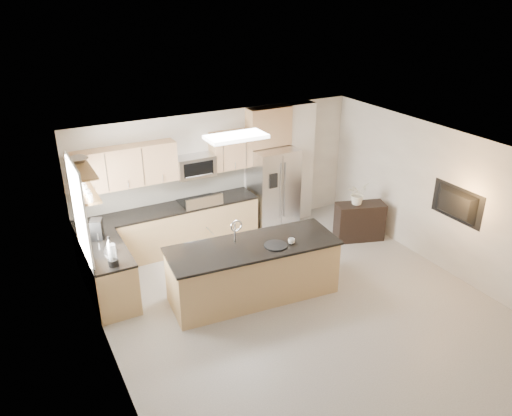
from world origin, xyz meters
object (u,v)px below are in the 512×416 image
cup (291,241)px  platter (276,245)px  microwave (195,166)px  bowl (77,159)px  blender (113,256)px  television (454,205)px  coffee_maker (97,230)px  range (200,222)px  credenza (360,221)px  refrigerator (273,189)px  island (253,270)px  kettle (109,245)px  flower_vase (358,188)px

cup → platter: size_ratio=0.30×
microwave → platter: microwave is taller
bowl → blender: bearing=-79.1°
television → coffee_maker: bearing=66.1°
microwave → blender: size_ratio=2.09×
cup → platter: cup is taller
platter → bowl: 3.39m
platter → microwave: bearing=98.5°
range → platter: 2.45m
microwave → coffee_maker: microwave is taller
cup → credenza: bearing=24.5°
refrigerator → credenza: size_ratio=1.81×
microwave → platter: (0.37, -2.49, -0.64)m
coffee_maker → cup: bearing=-33.0°
cup → coffee_maker: (-2.74, 1.78, 0.07)m
island → credenza: island is taller
island → kettle: size_ratio=10.32×
range → flower_vase: 3.24m
bowl → kettle: bearing=-64.0°
television → kettle: bearing=70.9°
range → platter: range is taller
microwave → island: microwave is taller
kettle → flower_vase: (4.92, -0.10, 0.08)m
microwave → coffee_maker: (-2.09, -0.77, -0.54)m
microwave → credenza: bearing=-26.6°
range → island: bearing=-88.2°
credenza → television: (0.54, -1.76, 0.96)m
coffee_maker → platter: bearing=-34.9°
island → blender: size_ratio=8.00×
blender → refrigerator: bearing=23.2°
range → refrigerator: refrigerator is taller
range → credenza: bearing=-24.6°
microwave → credenza: (2.97, -1.48, -1.24)m
cup → blender: size_ratio=0.32×
island → flower_vase: (2.83, 0.86, 0.63)m
cup → flower_vase: (2.26, 1.12, 0.10)m
island → television: (3.44, -0.96, 0.86)m
refrigerator → bowl: bearing=-169.9°
television → cup: bearing=76.2°
blender → television: television is taller
blender → credenza: bearing=3.3°
range → credenza: range is taller
platter → coffee_maker: coffee_maker is taller
cup → television: size_ratio=0.11×
range → cup: 2.56m
microwave → range: bearing=-90.0°
flower_vase → bowl: bearing=173.8°
range → kettle: kettle is taller
blender → flower_vase: 4.99m
refrigerator → bowl: 4.24m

